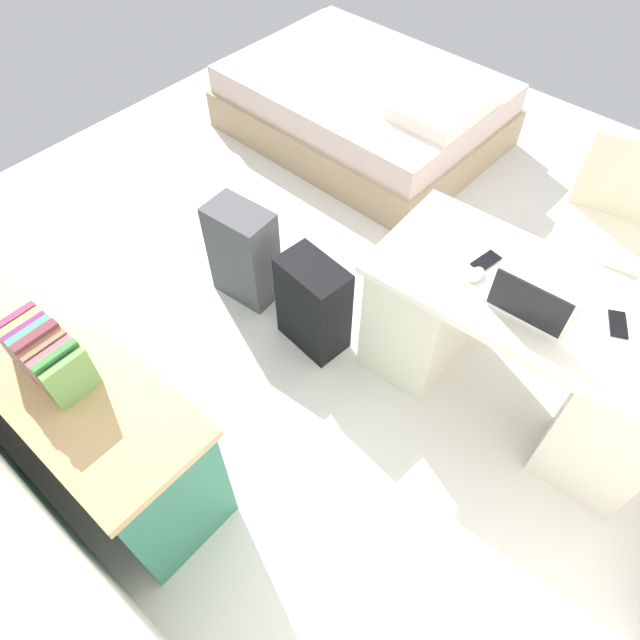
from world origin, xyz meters
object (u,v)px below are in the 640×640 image
object	(u,v)px
desk	(518,349)
office_chair	(598,238)
cell_phone_near_laptop	(618,324)
cell_phone_by_mouse	(486,261)
computer_mouse	(476,274)
laptop	(531,304)
bed	(365,107)
suitcase_spare_grey	(243,254)
credenza	(57,386)
suitcase_black	(313,305)

from	to	relation	value
desk	office_chair	xyz separation A→B (m)	(0.04, -0.92, 0.02)
cell_phone_near_laptop	cell_phone_by_mouse	xyz separation A→B (m)	(0.58, 0.04, 0.00)
computer_mouse	laptop	bearing A→B (deg)	170.98
computer_mouse	cell_phone_by_mouse	world-z (taller)	computer_mouse
bed	cell_phone_near_laptop	world-z (taller)	cell_phone_near_laptop
desk	bed	bearing A→B (deg)	-34.28
cell_phone_near_laptop	cell_phone_by_mouse	bearing A→B (deg)	-23.57
office_chair	suitcase_spare_grey	size ratio (longest dim) A/B	1.56
bed	computer_mouse	world-z (taller)	computer_mouse
bed	laptop	distance (m)	2.49
desk	laptop	xyz separation A→B (m)	(0.01, 0.11, 0.41)
desk	credenza	size ratio (longest dim) A/B	0.82
cell_phone_near_laptop	cell_phone_by_mouse	distance (m)	0.58
office_chair	suitcase_black	distance (m)	1.59
bed	cell_phone_by_mouse	size ratio (longest dim) A/B	14.19
suitcase_spare_grey	cell_phone_near_laptop	size ratio (longest dim) A/B	4.44
desk	credenza	world-z (taller)	desk
office_chair	cell_phone_near_laptop	world-z (taller)	office_chair
office_chair	cell_phone_by_mouse	world-z (taller)	office_chair
office_chair	desk	bearing A→B (deg)	92.40
desk	laptop	size ratio (longest dim) A/B	4.58
office_chair	computer_mouse	bearing A→B (deg)	76.84
suitcase_spare_grey	cell_phone_by_mouse	world-z (taller)	cell_phone_by_mouse
desk	cell_phone_by_mouse	bearing A→B (deg)	-5.65
suitcase_black	bed	bearing A→B (deg)	-53.31
desk	suitcase_black	world-z (taller)	desk
bed	cell_phone_by_mouse	bearing A→B (deg)	142.00
desk	cell_phone_near_laptop	distance (m)	0.47
suitcase_spare_grey	suitcase_black	bearing A→B (deg)	174.43
laptop	credenza	bearing A→B (deg)	44.54
office_chair	laptop	size ratio (longest dim) A/B	2.92
office_chair	laptop	xyz separation A→B (m)	(-0.03, 1.03, 0.39)
credenza	computer_mouse	world-z (taller)	computer_mouse
desk	laptop	world-z (taller)	laptop
suitcase_black	laptop	xyz separation A→B (m)	(-0.95, -0.26, 0.53)
office_chair	credenza	world-z (taller)	office_chair
laptop	suitcase_black	bearing A→B (deg)	15.16
bed	cell_phone_by_mouse	distance (m)	2.18
suitcase_black	computer_mouse	xyz separation A→B (m)	(-0.68, -0.28, 0.49)
suitcase_black	laptop	bearing A→B (deg)	-158.70
cell_phone_near_laptop	desk	bearing A→B (deg)	-14.16
bed	computer_mouse	distance (m)	2.26
bed	computer_mouse	bearing A→B (deg)	140.00
desk	office_chair	distance (m)	0.92
desk	cell_phone_by_mouse	world-z (taller)	cell_phone_by_mouse
bed	suitcase_spare_grey	world-z (taller)	suitcase_spare_grey
suitcase_spare_grey	cell_phone_by_mouse	size ratio (longest dim) A/B	4.44
office_chair	laptop	world-z (taller)	laptop
suitcase_spare_grey	cell_phone_near_laptop	world-z (taller)	cell_phone_near_laptop
desk	bed	world-z (taller)	desk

